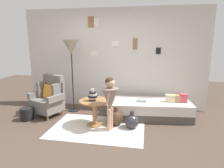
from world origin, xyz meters
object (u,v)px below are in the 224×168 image
magazine_basket (27,114)px  daybed (149,109)px  demijohn_near (116,118)px  armchair (50,97)px  person_child (110,97)px  demijohn_far (132,121)px  side_table (95,107)px  floor_lamp (71,50)px  vase_striped (93,96)px  book_on_daybed (142,101)px

magazine_basket → daybed: bearing=13.7°
daybed → demijohn_near: demijohn_near is taller
armchair → demijohn_near: size_ratio=2.38×
person_child → demijohn_far: 0.71m
side_table → floor_lamp: 1.59m
floor_lamp → demijohn_near: bearing=-29.5°
floor_lamp → daybed: bearing=-3.3°
person_child → magazine_basket: size_ratio=3.91×
floor_lamp → demijohn_far: (1.57, -0.79, -1.41)m
daybed → side_table: (-1.13, -0.66, 0.21)m
demijohn_far → floor_lamp: bearing=153.4°
daybed → demijohn_far: size_ratio=5.21×
daybed → demijohn_far: 0.76m
magazine_basket → vase_striped: bearing=-0.7°
floor_lamp → book_on_daybed: size_ratio=8.20×
side_table → book_on_daybed: (0.96, 0.59, 0.01)m
side_table → person_child: size_ratio=0.58×
floor_lamp → magazine_basket: bearing=-136.9°
floor_lamp → book_on_daybed: bearing=-6.0°
book_on_daybed → side_table: bearing=-148.4°
vase_striped → demijohn_near: 0.69m
side_table → magazine_basket: bearing=-179.8°
person_child → armchair: bearing=160.1°
vase_striped → demijohn_near: bearing=13.0°
book_on_daybed → demijohn_near: book_on_daybed is taller
daybed → vase_striped: bearing=-149.5°
side_table → demijohn_far: bearing=-0.8°
demijohn_far → daybed: bearing=63.1°
armchair → floor_lamp: bearing=39.2°
vase_striped → floor_lamp: (-0.75, 0.80, 0.90)m
daybed → demijohn_near: bearing=-140.2°
daybed → vase_striped: (-1.16, -0.69, 0.46)m
armchair → magazine_basket: armchair is taller
armchair → demijohn_near: (1.68, -0.31, -0.27)m
vase_striped → book_on_daybed: 1.19m
vase_striped → person_child: 0.43m
floor_lamp → person_child: (1.15, -0.96, -0.86)m
side_table → person_child: 0.50m
floor_lamp → book_on_daybed: (1.74, -0.18, -1.15)m
daybed → book_on_daybed: bearing=-157.4°
person_child → magazine_basket: person_child is taller
person_child → book_on_daybed: 1.01m
magazine_basket → demijohn_far: bearing=-0.2°
demijohn_far → magazine_basket: 2.40m
armchair → daybed: size_ratio=0.49×
armchair → side_table: 1.30m
vase_striped → demijohn_near: vase_striped is taller
side_table → book_on_daybed: bearing=31.6°
vase_striped → floor_lamp: 1.42m
demijohn_near → demijohn_far: 0.36m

